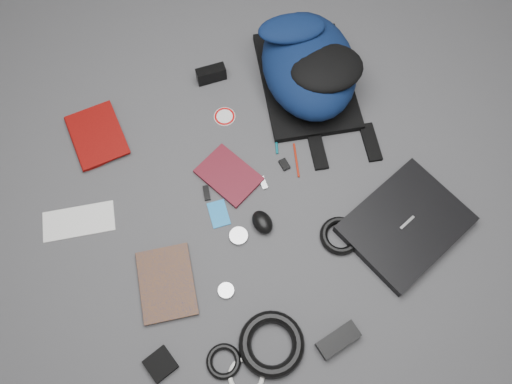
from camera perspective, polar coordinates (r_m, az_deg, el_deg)
name	(u,v)px	position (r m, az deg, el deg)	size (l,w,h in m)	color
ground	(256,194)	(1.60, 0.00, -0.28)	(4.00, 4.00, 0.00)	#4F4F51
backpack	(309,65)	(1.74, 6.05, 14.25)	(0.33, 0.48, 0.20)	#081434
laptop	(406,224)	(1.61, 16.72, -3.56)	(0.36, 0.28, 0.04)	black
textbook_red	(73,145)	(1.77, -20.17, 5.09)	(0.16, 0.22, 0.02)	#710606
comic_book	(140,289)	(1.54, -13.15, -10.73)	(0.16, 0.22, 0.02)	#A65A0B
envelope	(79,221)	(1.66, -19.59, -3.17)	(0.22, 0.10, 0.00)	white
dvd_case	(229,175)	(1.62, -3.14, 1.91)	(0.14, 0.19, 0.02)	#4C0E17
compact_camera	(211,74)	(1.80, -5.15, 13.26)	(0.10, 0.04, 0.06)	black
sticker_disc	(225,117)	(1.73, -3.61, 8.61)	(0.07, 0.07, 0.00)	white
pen_teal	(276,134)	(1.69, 2.26, 6.59)	(0.01, 0.01, 0.15)	#0C616F
pen_red	(296,160)	(1.65, 4.63, 3.65)	(0.01, 0.01, 0.12)	#B2220D
id_badge	(219,214)	(1.58, -4.29, -2.49)	(0.06, 0.09, 0.00)	#1C83D2
usb_black	(207,193)	(1.60, -5.67, -0.11)	(0.02, 0.05, 0.01)	black
usb_silver	(263,183)	(1.61, 0.83, 1.05)	(0.02, 0.04, 0.01)	#B1B1B3
key_fob	(284,165)	(1.64, 3.27, 3.15)	(0.02, 0.04, 0.01)	black
mouse	(262,222)	(1.54, 0.72, -3.47)	(0.06, 0.08, 0.04)	black
headphone_left	(226,291)	(1.50, -3.44, -11.18)	(0.05, 0.05, 0.01)	silver
headphone_right	(239,236)	(1.54, -2.00, -5.05)	(0.06, 0.06, 0.01)	#AEAEB0
cable_coil	(340,236)	(1.56, 9.57, -4.95)	(0.12, 0.12, 0.02)	black
power_brick	(338,340)	(1.49, 9.38, -16.35)	(0.12, 0.05, 0.03)	black
power_cord_coil	(272,344)	(1.46, 1.79, -16.97)	(0.19, 0.19, 0.04)	black
pouch	(160,364)	(1.49, -10.86, -18.77)	(0.07, 0.07, 0.02)	black
earbud_coil	(224,361)	(1.47, -3.72, -18.75)	(0.10, 0.10, 0.02)	black
white_cable_coil	(246,376)	(1.47, -1.12, -20.24)	(0.10, 0.10, 0.01)	white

